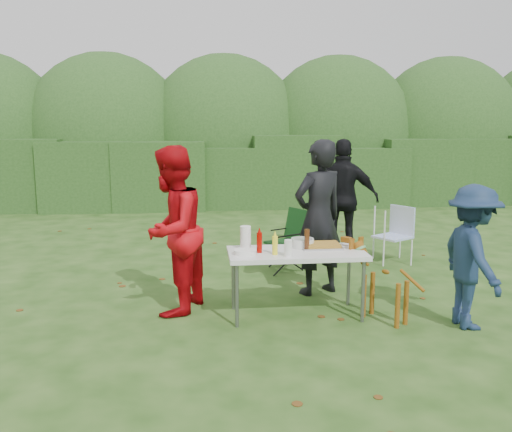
{
  "coord_description": "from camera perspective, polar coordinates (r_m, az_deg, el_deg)",
  "views": [
    {
      "loc": [
        -0.79,
        -5.6,
        2.14
      ],
      "look_at": [
        -0.08,
        0.91,
        1.0
      ],
      "focal_mm": 38.0,
      "sensor_mm": 36.0,
      "label": 1
    }
  ],
  "objects": [
    {
      "name": "child",
      "position": [
        6.07,
        21.8,
        -4.02
      ],
      "size": [
        0.56,
        0.98,
        1.51
      ],
      "primitive_type": "imported",
      "rotation": [
        0.0,
        0.0,
        1.57
      ],
      "color": "#182B49",
      "rests_on": "ground"
    },
    {
      "name": "hedge_row",
      "position": [
        13.68,
        -2.91,
        4.47
      ],
      "size": [
        22.0,
        1.4,
        1.7
      ],
      "primitive_type": "cube",
      "color": "#23471C",
      "rests_on": "ground"
    },
    {
      "name": "person_red_jacket",
      "position": [
        6.11,
        -8.84,
        -1.53
      ],
      "size": [
        1.01,
        1.12,
        1.89
      ],
      "primitive_type": "imported",
      "rotation": [
        0.0,
        0.0,
        -1.95
      ],
      "color": "#B6070E",
      "rests_on": "ground"
    },
    {
      "name": "dog",
      "position": [
        6.05,
        13.44,
        -6.94
      ],
      "size": [
        0.79,
        0.92,
        0.84
      ],
      "primitive_type": null,
      "rotation": [
        0.0,
        0.0,
        2.18
      ],
      "color": "brown",
      "rests_on": "ground"
    },
    {
      "name": "lawn_chair",
      "position": [
        8.58,
        14.19,
        -1.9
      ],
      "size": [
        0.7,
        0.7,
        0.87
      ],
      "primitive_type": null,
      "rotation": [
        0.0,
        0.0,
        3.69
      ],
      "color": "#6188E1",
      "rests_on": "ground"
    },
    {
      "name": "beer_bottle",
      "position": [
        5.99,
        5.38,
        -2.51
      ],
      "size": [
        0.06,
        0.06,
        0.24
      ],
      "primitive_type": "cylinder",
      "color": "#47230F",
      "rests_on": "folding_table"
    },
    {
      "name": "cup_stack",
      "position": [
        5.72,
        3.4,
        -3.4
      ],
      "size": [
        0.08,
        0.08,
        0.18
      ],
      "primitive_type": "cylinder",
      "color": "white",
      "rests_on": "folding_table"
    },
    {
      "name": "paper_towel_roll",
      "position": [
        6.03,
        -1.11,
        -2.29
      ],
      "size": [
        0.12,
        0.12,
        0.26
      ],
      "primitive_type": "cylinder",
      "color": "white",
      "rests_on": "folding_table"
    },
    {
      "name": "folding_table",
      "position": [
        5.99,
        4.27,
        -4.21
      ],
      "size": [
        1.5,
        0.7,
        0.74
      ],
      "color": "silver",
      "rests_on": "ground"
    },
    {
      "name": "focaccia_bread",
      "position": [
        6.15,
        6.88,
        -3.0
      ],
      "size": [
        0.4,
        0.26,
        0.04
      ],
      "primitive_type": "cube",
      "color": "#A57626",
      "rests_on": "food_tray"
    },
    {
      "name": "plate_stack",
      "position": [
        5.82,
        -1.19,
        -3.8
      ],
      "size": [
        0.24,
        0.24,
        0.05
      ],
      "primitive_type": "cylinder",
      "color": "white",
      "rests_on": "folding_table"
    },
    {
      "name": "ground",
      "position": [
        6.05,
        1.71,
        -10.86
      ],
      "size": [
        80.0,
        80.0,
        0.0
      ],
      "primitive_type": "plane",
      "color": "#1E4211"
    },
    {
      "name": "camping_chair",
      "position": [
        7.92,
        3.18,
        -2.49
      ],
      "size": [
        0.75,
        0.75,
        0.89
      ],
      "primitive_type": null,
      "rotation": [
        0.0,
        0.0,
        3.64
      ],
      "color": "#123B14",
      "rests_on": "ground"
    },
    {
      "name": "person_black_puffy",
      "position": [
        8.67,
        9.17,
        1.81
      ],
      "size": [
        1.19,
        0.75,
        1.88
      ],
      "primitive_type": "imported",
      "rotation": [
        0.0,
        0.0,
        2.86
      ],
      "color": "black",
      "rests_on": "ground"
    },
    {
      "name": "mustard_bottle",
      "position": [
        5.79,
        2.01,
        -3.11
      ],
      "size": [
        0.06,
        0.06,
        0.2
      ],
      "primitive_type": "cylinder",
      "color": "yellow",
      "rests_on": "folding_table"
    },
    {
      "name": "food_tray",
      "position": [
        6.16,
        6.87,
        -3.25
      ],
      "size": [
        0.45,
        0.3,
        0.02
      ],
      "primitive_type": "cube",
      "color": "#B7B7BA",
      "rests_on": "folding_table"
    },
    {
      "name": "pasta_bowl",
      "position": [
        6.16,
        4.91,
        -2.83
      ],
      "size": [
        0.26,
        0.26,
        0.1
      ],
      "primitive_type": "cylinder",
      "color": "silver",
      "rests_on": "folding_table"
    },
    {
      "name": "shrub_backdrop",
      "position": [
        15.23,
        -3.29,
        7.85
      ],
      "size": [
        20.0,
        2.6,
        3.2
      ],
      "primitive_type": "ellipsoid",
      "color": "#3D6628",
      "rests_on": "ground"
    },
    {
      "name": "ketchup_bottle",
      "position": [
        5.87,
        0.36,
        -2.82
      ],
      "size": [
        0.06,
        0.06,
        0.22
      ],
      "primitive_type": "cylinder",
      "color": "#940701",
      "rests_on": "folding_table"
    },
    {
      "name": "person_cook",
      "position": [
        6.76,
        6.6,
        -0.18
      ],
      "size": [
        0.83,
        0.72,
        1.93
      ],
      "primitive_type": "imported",
      "rotation": [
        0.0,
        0.0,
        3.58
      ],
      "color": "black",
      "rests_on": "ground"
    }
  ]
}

